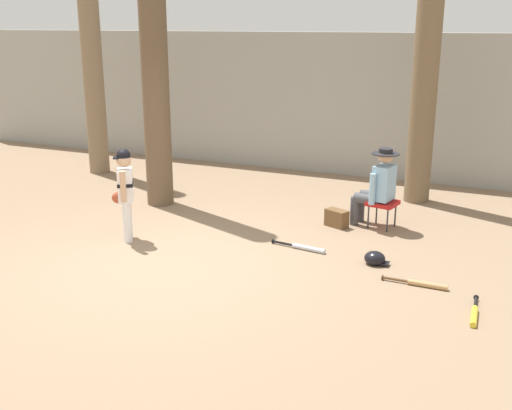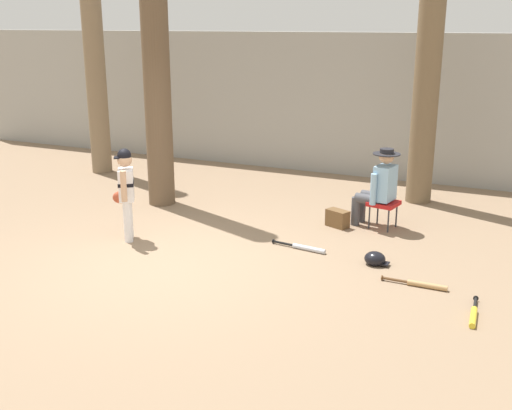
# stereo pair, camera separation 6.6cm
# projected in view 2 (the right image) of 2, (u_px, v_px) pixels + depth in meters

# --- Properties ---
(ground_plane) EXTENTS (60.00, 60.00, 0.00)m
(ground_plane) POSITION_uv_depth(u_px,v_px,m) (168.00, 265.00, 7.82)
(ground_plane) COLOR #897056
(concrete_back_wall) EXTENTS (18.00, 0.36, 2.77)m
(concrete_back_wall) POSITION_uv_depth(u_px,v_px,m) (321.00, 103.00, 12.46)
(concrete_back_wall) COLOR #9E9E99
(concrete_back_wall) RESTS_ON ground
(tree_near_player) EXTENTS (0.64, 0.64, 5.77)m
(tree_near_player) POSITION_uv_depth(u_px,v_px,m) (155.00, 47.00, 9.79)
(tree_near_player) COLOR brown
(tree_near_player) RESTS_ON ground
(tree_behind_spectator) EXTENTS (0.65, 0.65, 4.45)m
(tree_behind_spectator) POSITION_uv_depth(u_px,v_px,m) (426.00, 89.00, 10.09)
(tree_behind_spectator) COLOR brown
(tree_behind_spectator) RESTS_ON ground
(young_ballplayer) EXTENTS (0.51, 0.51, 1.31)m
(young_ballplayer) POSITION_uv_depth(u_px,v_px,m) (126.00, 188.00, 8.56)
(young_ballplayer) COLOR white
(young_ballplayer) RESTS_ON ground
(folding_stool) EXTENTS (0.46, 0.46, 0.41)m
(folding_stool) POSITION_uv_depth(u_px,v_px,m) (384.00, 204.00, 9.15)
(folding_stool) COLOR red
(folding_stool) RESTS_ON ground
(seated_spectator) EXTENTS (0.68, 0.54, 1.20)m
(seated_spectator) POSITION_uv_depth(u_px,v_px,m) (378.00, 185.00, 9.12)
(seated_spectator) COLOR #47474C
(seated_spectator) RESTS_ON ground
(handbag_beside_stool) EXTENTS (0.38, 0.30, 0.26)m
(handbag_beside_stool) POSITION_uv_depth(u_px,v_px,m) (338.00, 218.00, 9.26)
(handbag_beside_stool) COLOR brown
(handbag_beside_stool) RESTS_ON ground
(tree_far_left) EXTENTS (0.60, 0.60, 5.95)m
(tree_far_left) POSITION_uv_depth(u_px,v_px,m) (93.00, 37.00, 11.97)
(tree_far_left) COLOR #7F6B51
(tree_far_left) RESTS_ON ground
(bat_wood_tan) EXTENTS (0.76, 0.07, 0.07)m
(bat_wood_tan) POSITION_uv_depth(u_px,v_px,m) (422.00, 284.00, 7.17)
(bat_wood_tan) COLOR tan
(bat_wood_tan) RESTS_ON ground
(bat_aluminum_silver) EXTENTS (0.80, 0.16, 0.07)m
(bat_aluminum_silver) POSITION_uv_depth(u_px,v_px,m) (305.00, 248.00, 8.34)
(bat_aluminum_silver) COLOR #B7BCC6
(bat_aluminum_silver) RESTS_ON ground
(bat_yellow_trainer) EXTENTS (0.10, 0.71, 0.07)m
(bat_yellow_trainer) POSITION_uv_depth(u_px,v_px,m) (474.00, 315.00, 6.42)
(bat_yellow_trainer) COLOR yellow
(bat_yellow_trainer) RESTS_ON ground
(batting_helmet_black) EXTENTS (0.32, 0.24, 0.18)m
(batting_helmet_black) POSITION_uv_depth(u_px,v_px,m) (375.00, 259.00, 7.82)
(batting_helmet_black) COLOR black
(batting_helmet_black) RESTS_ON ground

